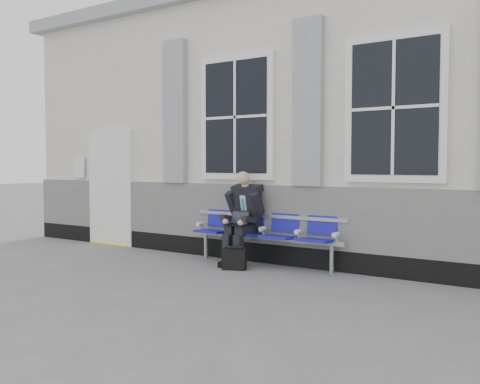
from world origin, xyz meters
The scene contains 5 objects.
ground centered at (0.00, 0.00, 0.00)m, with size 70.00×70.00×0.00m, color slate.
station_building centered at (-0.02, 3.47, 2.22)m, with size 14.40×4.40×4.49m.
bench centered at (-1.55, 1.32, 0.55)m, with size 2.60×0.47×0.91m.
businessman centered at (-1.85, 1.19, 0.76)m, with size 0.56×0.75×1.41m.
briefcase centered at (-1.71, 0.74, 0.16)m, with size 0.37×0.25×0.35m.
Camera 1 is at (2.58, -5.52, 1.52)m, focal length 40.00 mm.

